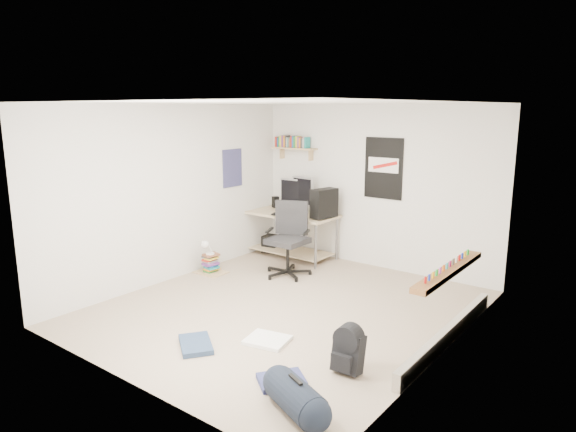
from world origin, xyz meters
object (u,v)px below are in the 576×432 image
Objects in this scene: book_stack at (211,263)px; duffel_bag at (296,398)px; backpack at (348,353)px; office_chair at (288,243)px; desk at (287,235)px.

duffel_bag is at bearing -34.01° from book_stack.
duffel_bag is (0.00, -0.83, -0.06)m from backpack.
backpack reaches higher than book_stack.
duffel_bag is at bearing -74.37° from office_chair.
desk reaches higher than duffel_bag.
desk is 4.28× the size of book_stack.
desk is 4.63× the size of backpack.
backpack is (2.20, -1.94, -0.29)m from office_chair.
book_stack is at bearing -170.83° from office_chair.
office_chair reaches higher than duffel_bag.
book_stack is (-3.19, 1.32, -0.05)m from backpack.
backpack is (2.82, -2.74, -0.16)m from desk.
office_chair is 2.94m from backpack.
desk is at bearing 131.99° from backpack.
book_stack is (-3.19, 2.15, 0.01)m from duffel_bag.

